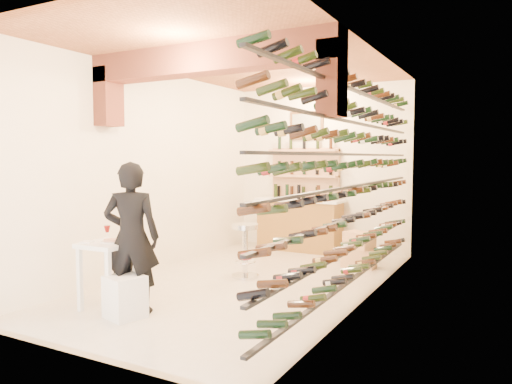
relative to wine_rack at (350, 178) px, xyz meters
The scene contains 11 objects.
ground 2.18m from the wine_rack, behind, with size 6.00×6.00×0.00m, color beige.
room_shell 1.70m from the wine_rack, behind, with size 3.52×6.02×3.21m.
wine_rack is the anchor object (origin of this frame).
back_counter 3.38m from the wine_rack, 124.66° to the left, with size 1.70×0.62×1.29m.
back_shelving 3.44m from the wine_rack, 122.37° to the left, with size 1.40×0.31×2.73m.
tasting_table 3.14m from the wine_rack, 142.37° to the right, with size 0.57×0.57×0.98m.
white_stool 3.10m from the wine_rack, 134.82° to the right, with size 0.38×0.38×0.48m, color white.
person 2.80m from the wine_rack, 138.56° to the right, with size 0.65×0.42×1.77m, color black.
chrome_barstool 2.04m from the wine_rack, behind, with size 0.42×0.42×0.81m.
crate_lower 2.28m from the wine_rack, 102.19° to the left, with size 0.53×0.37×0.32m, color tan.
crate_upper 2.12m from the wine_rack, 102.19° to the left, with size 0.46×0.32×0.27m, color tan.
Camera 1 is at (3.42, -6.03, 1.81)m, focal length 34.08 mm.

